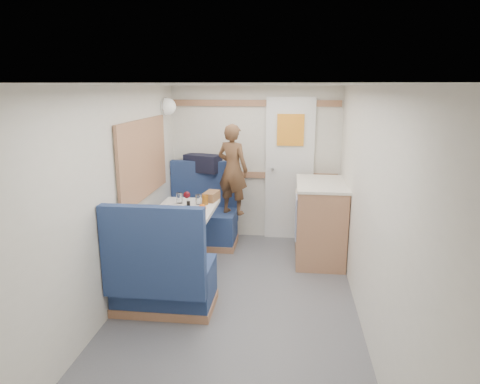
# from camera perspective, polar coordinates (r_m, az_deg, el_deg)

# --- Properties ---
(floor) EXTENTS (4.50, 4.50, 0.00)m
(floor) POSITION_cam_1_polar(r_m,az_deg,el_deg) (3.87, -1.01, -17.04)
(floor) COLOR #515156
(floor) RESTS_ON ground
(ceiling) EXTENTS (4.50, 4.50, 0.00)m
(ceiling) POSITION_cam_1_polar(r_m,az_deg,el_deg) (3.31, -1.16, 14.10)
(ceiling) COLOR silver
(ceiling) RESTS_ON wall_back
(wall_back) EXTENTS (2.20, 0.02, 2.00)m
(wall_back) POSITION_cam_1_polar(r_m,az_deg,el_deg) (5.64, 2.04, 3.83)
(wall_back) COLOR silver
(wall_back) RESTS_ON floor
(wall_left) EXTENTS (0.02, 4.50, 2.00)m
(wall_left) POSITION_cam_1_polar(r_m,az_deg,el_deg) (3.77, -17.91, -2.00)
(wall_left) COLOR silver
(wall_left) RESTS_ON floor
(wall_right) EXTENTS (0.02, 4.50, 2.00)m
(wall_right) POSITION_cam_1_polar(r_m,az_deg,el_deg) (3.49, 17.14, -3.19)
(wall_right) COLOR silver
(wall_right) RESTS_ON floor
(oak_trim_low) EXTENTS (2.15, 0.02, 0.08)m
(oak_trim_low) POSITION_cam_1_polar(r_m,az_deg,el_deg) (5.65, 2.01, 2.29)
(oak_trim_low) COLOR #956343
(oak_trim_low) RESTS_ON wall_back
(oak_trim_high) EXTENTS (2.15, 0.02, 0.08)m
(oak_trim_high) POSITION_cam_1_polar(r_m,az_deg,el_deg) (5.54, 2.09, 11.76)
(oak_trim_high) COLOR #956343
(oak_trim_high) RESTS_ON wall_back
(side_window) EXTENTS (0.04, 1.30, 0.72)m
(side_window) POSITION_cam_1_polar(r_m,az_deg,el_deg) (4.61, -12.81, 4.36)
(side_window) COLOR #ABBC9F
(side_window) RESTS_ON wall_left
(rear_door) EXTENTS (0.62, 0.12, 1.86)m
(rear_door) POSITION_cam_1_polar(r_m,az_deg,el_deg) (5.59, 6.61, 3.37)
(rear_door) COLOR white
(rear_door) RESTS_ON wall_back
(dinette_table) EXTENTS (0.62, 0.92, 0.72)m
(dinette_table) POSITION_cam_1_polar(r_m,az_deg,el_deg) (4.65, -7.34, -4.02)
(dinette_table) COLOR white
(dinette_table) RESTS_ON floor
(bench_far) EXTENTS (0.90, 0.59, 1.05)m
(bench_far) POSITION_cam_1_polar(r_m,az_deg,el_deg) (5.53, -5.10, -3.90)
(bench_far) COLOR navy
(bench_far) RESTS_ON floor
(bench_near) EXTENTS (0.90, 0.59, 1.05)m
(bench_near) POSITION_cam_1_polar(r_m,az_deg,el_deg) (3.97, -10.28, -11.49)
(bench_near) COLOR navy
(bench_near) RESTS_ON floor
(ledge) EXTENTS (0.90, 0.14, 0.04)m
(ledge) POSITION_cam_1_polar(r_m,az_deg,el_deg) (5.63, -4.70, 2.52)
(ledge) COLOR #956343
(ledge) RESTS_ON bench_far
(dome_light) EXTENTS (0.20, 0.20, 0.20)m
(dome_light) POSITION_cam_1_polar(r_m,az_deg,el_deg) (5.35, -9.64, 11.18)
(dome_light) COLOR white
(dome_light) RESTS_ON wall_left
(galley_counter) EXTENTS (0.57, 0.92, 0.92)m
(galley_counter) POSITION_cam_1_polar(r_m,az_deg,el_deg) (5.08, 10.56, -3.75)
(galley_counter) COLOR #956343
(galley_counter) RESTS_ON floor
(person) EXTENTS (0.48, 0.40, 1.11)m
(person) POSITION_cam_1_polar(r_m,az_deg,el_deg) (5.21, -0.99, 3.02)
(person) COLOR brown
(person) RESTS_ON bench_far
(duffel_bag) EXTENTS (0.52, 0.37, 0.22)m
(duffel_bag) POSITION_cam_1_polar(r_m,az_deg,el_deg) (5.61, -4.97, 3.85)
(duffel_bag) COLOR black
(duffel_bag) RESTS_ON ledge
(tray) EXTENTS (0.33, 0.40, 0.02)m
(tray) POSITION_cam_1_polar(r_m,az_deg,el_deg) (4.25, -7.63, -3.43)
(tray) COLOR white
(tray) RESTS_ON dinette_table
(orange_fruit) EXTENTS (0.08, 0.08, 0.08)m
(orange_fruit) POSITION_cam_1_polar(r_m,az_deg,el_deg) (4.39, -5.06, -2.13)
(orange_fruit) COLOR orange
(orange_fruit) RESTS_ON tray
(cheese_block) EXTENTS (0.11, 0.09, 0.03)m
(cheese_block) POSITION_cam_1_polar(r_m,az_deg,el_deg) (4.38, -7.01, -2.57)
(cheese_block) COLOR #D7CF7C
(cheese_block) RESTS_ON tray
(wine_glass) EXTENTS (0.08, 0.08, 0.17)m
(wine_glass) POSITION_cam_1_polar(r_m,az_deg,el_deg) (4.65, -7.11, -0.46)
(wine_glass) COLOR white
(wine_glass) RESTS_ON dinette_table
(tumbler_left) EXTENTS (0.08, 0.08, 0.12)m
(tumbler_left) POSITION_cam_1_polar(r_m,az_deg,el_deg) (4.29, -9.66, -2.64)
(tumbler_left) COLOR white
(tumbler_left) RESTS_ON dinette_table
(tumbler_mid) EXTENTS (0.07, 0.07, 0.12)m
(tumbler_mid) POSITION_cam_1_polar(r_m,az_deg,el_deg) (4.81, -8.08, -0.79)
(tumbler_mid) COLOR white
(tumbler_mid) RESTS_ON dinette_table
(tumbler_right) EXTENTS (0.07, 0.07, 0.11)m
(tumbler_right) POSITION_cam_1_polar(r_m,az_deg,el_deg) (4.74, -5.54, -1.01)
(tumbler_right) COLOR white
(tumbler_right) RESTS_ON dinette_table
(beer_glass) EXTENTS (0.07, 0.07, 0.11)m
(beer_glass) POSITION_cam_1_polar(r_m,az_deg,el_deg) (4.72, -4.69, -1.05)
(beer_glass) COLOR brown
(beer_glass) RESTS_ON dinette_table
(pepper_grinder) EXTENTS (0.04, 0.04, 0.10)m
(pepper_grinder) POSITION_cam_1_polar(r_m,az_deg,el_deg) (4.52, -6.89, -1.82)
(pepper_grinder) COLOR black
(pepper_grinder) RESTS_ON dinette_table
(bread_loaf) EXTENTS (0.17, 0.27, 0.10)m
(bread_loaf) POSITION_cam_1_polar(r_m,az_deg,el_deg) (4.88, -3.85, -0.55)
(bread_loaf) COLOR brown
(bread_loaf) RESTS_ON dinette_table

